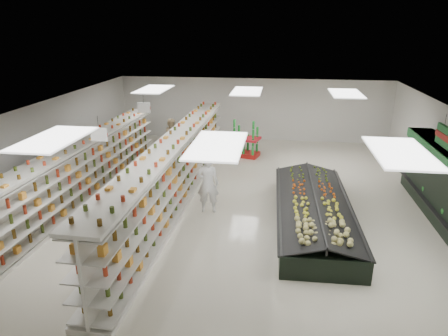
# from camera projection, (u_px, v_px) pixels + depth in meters

# --- Properties ---
(floor) EXTENTS (16.00, 16.00, 0.00)m
(floor) POSITION_uv_depth(u_px,v_px,m) (235.00, 200.00, 13.91)
(floor) COLOR beige
(floor) RESTS_ON ground
(ceiling) EXTENTS (14.00, 16.00, 0.02)m
(ceiling) POSITION_uv_depth(u_px,v_px,m) (236.00, 109.00, 12.83)
(ceiling) COLOR white
(ceiling) RESTS_ON wall_back
(wall_back) EXTENTS (14.00, 0.02, 3.20)m
(wall_back) POSITION_uv_depth(u_px,v_px,m) (253.00, 109.00, 20.82)
(wall_back) COLOR silver
(wall_back) RESTS_ON floor
(wall_front) EXTENTS (14.00, 0.02, 3.20)m
(wall_front) POSITION_uv_depth(u_px,v_px,m) (176.00, 322.00, 5.91)
(wall_front) COLOR silver
(wall_front) RESTS_ON floor
(wall_left) EXTENTS (0.02, 16.00, 3.20)m
(wall_left) POSITION_uv_depth(u_px,v_px,m) (42.00, 148.00, 14.28)
(wall_left) COLOR silver
(wall_left) RESTS_ON floor
(aisle_sign_near) EXTENTS (0.52, 0.06, 0.75)m
(aisle_sign_near) POSITION_uv_depth(u_px,v_px,m) (99.00, 134.00, 11.61)
(aisle_sign_near) COLOR white
(aisle_sign_near) RESTS_ON ceiling
(aisle_sign_far) EXTENTS (0.52, 0.06, 0.75)m
(aisle_sign_far) POSITION_uv_depth(u_px,v_px,m) (144.00, 108.00, 15.34)
(aisle_sign_far) COLOR white
(aisle_sign_far) RESTS_ON ceiling
(gondola_left) EXTENTS (1.34, 11.72, 2.03)m
(gondola_left) POSITION_uv_depth(u_px,v_px,m) (81.00, 174.00, 13.66)
(gondola_left) COLOR silver
(gondola_left) RESTS_ON floor
(gondola_center) EXTENTS (1.21, 12.97, 2.25)m
(gondola_center) POSITION_uv_depth(u_px,v_px,m) (176.00, 173.00, 13.46)
(gondola_center) COLOR silver
(gondola_center) RESTS_ON floor
(produce_island) EXTENTS (2.39, 6.28, 0.93)m
(produce_island) POSITION_uv_depth(u_px,v_px,m) (313.00, 210.00, 12.20)
(produce_island) COLOR black
(produce_island) RESTS_ON floor
(soda_endcap) EXTENTS (1.43, 1.14, 1.60)m
(soda_endcap) POSITION_uv_depth(u_px,v_px,m) (246.00, 140.00, 18.32)
(soda_endcap) COLOR #AC1713
(soda_endcap) RESTS_ON floor
(shopper_main) EXTENTS (0.74, 0.53, 1.93)m
(shopper_main) POSITION_uv_depth(u_px,v_px,m) (208.00, 184.00, 12.76)
(shopper_main) COLOR silver
(shopper_main) RESTS_ON floor
(shopper_background) EXTENTS (0.65, 0.91, 1.73)m
(shopper_background) POSITION_uv_depth(u_px,v_px,m) (172.00, 137.00, 18.48)
(shopper_background) COLOR #99835E
(shopper_background) RESTS_ON floor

